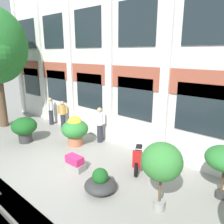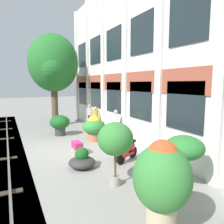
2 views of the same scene
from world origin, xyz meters
The scene contains 14 objects.
ground_plane centered at (0.00, 0.00, 0.00)m, with size 80.00×80.00×0.00m, color gray.
apartment_facade centered at (0.00, 3.36, 4.32)m, with size 16.61×0.64×8.70m.
broadleaf_tree centered at (-6.02, 0.76, 4.30)m, with size 3.59×3.42×6.40m.
potted_plant_terracotta_small centered at (5.22, 2.06, 1.22)m, with size 1.10×1.10×1.58m.
potted_plant_glazed_jar centered at (6.34, 0.38, 1.12)m, with size 1.19×1.19×1.92m.
potted_plant_fluted_column centered at (-0.87, 1.73, 0.75)m, with size 1.19×1.19×1.36m.
potted_plant_square_trough centered at (0.82, 0.29, 0.25)m, with size 0.76×0.46×0.53m.
potted_plant_low_pan centered at (4.13, 0.45, 1.39)m, with size 1.05×1.05×1.91m.
potted_plant_stone_basin centered at (-2.90, 0.40, 0.71)m, with size 1.15×1.15×1.19m.
potted_plant_wide_bowl centered at (2.39, -0.02, 0.27)m, with size 0.97×0.97×0.75m.
scooter_near_curb centered at (2.47, 1.86, 0.44)m, with size 0.79×1.26×0.98m.
resident_by_doorway centered at (-3.03, 2.67, 0.84)m, with size 0.37×0.43×1.58m.
resident_watching_tracks centered at (-4.22, 2.72, 0.85)m, with size 0.34×0.48×1.60m.
resident_near_plants centered at (-0.27, 2.71, 0.90)m, with size 0.49×0.34×1.67m.
Camera 2 is at (9.64, -2.36, 3.03)m, focal length 35.00 mm.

